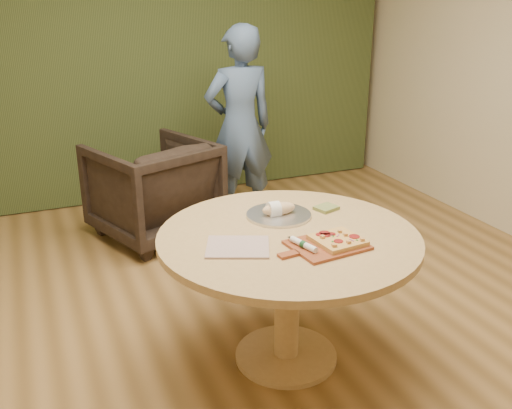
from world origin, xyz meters
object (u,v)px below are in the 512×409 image
at_px(bread_roll, 277,209).
at_px(armchair, 153,185).
at_px(cutlery_roll, 304,244).
at_px(pedestal_table, 288,259).
at_px(flatbread_pizza, 338,240).
at_px(pizza_paddle, 325,246).
at_px(serving_tray, 279,215).
at_px(person_standing, 239,127).

distance_m(bread_roll, armchair, 1.78).
bearing_deg(cutlery_roll, armchair, 81.70).
height_order(pedestal_table, flatbread_pizza, flatbread_pizza).
bearing_deg(pizza_paddle, cutlery_roll, 169.07).
bearing_deg(flatbread_pizza, bread_roll, 104.20).
distance_m(pedestal_table, serving_tray, 0.29).
bearing_deg(person_standing, flatbread_pizza, 79.27).
xyz_separation_m(serving_tray, bread_roll, (-0.01, 0.00, 0.04)).
xyz_separation_m(pedestal_table, pizza_paddle, (0.09, -0.21, 0.15)).
relative_size(bread_roll, person_standing, 0.12).
bearing_deg(serving_tray, pedestal_table, -102.83).
height_order(pedestal_table, person_standing, person_standing).
height_order(pizza_paddle, serving_tray, serving_tray).
bearing_deg(pizza_paddle, flatbread_pizza, -7.61).
height_order(serving_tray, bread_roll, bread_roll).
xyz_separation_m(flatbread_pizza, person_standing, (0.35, 2.21, 0.06)).
relative_size(pizza_paddle, serving_tray, 1.29).
distance_m(cutlery_roll, armchair, 2.20).
xyz_separation_m(serving_tray, person_standing, (0.45, 1.76, 0.08)).
distance_m(pizza_paddle, bread_roll, 0.45).
bearing_deg(pizza_paddle, bread_roll, 89.97).
bearing_deg(pedestal_table, cutlery_roll, -95.65).
distance_m(cutlery_roll, person_standing, 2.27).
relative_size(serving_tray, bread_roll, 1.84).
xyz_separation_m(bread_roll, person_standing, (0.46, 1.76, 0.04)).
height_order(pedestal_table, cutlery_roll, cutlery_roll).
bearing_deg(flatbread_pizza, pedestal_table, 126.81).
height_order(bread_roll, armchair, armchair).
distance_m(armchair, person_standing, 0.87).
xyz_separation_m(bread_roll, armchair, (-0.31, 1.72, -0.35)).
bearing_deg(pedestal_table, armchair, 97.78).
bearing_deg(person_standing, bread_roll, 73.51).
relative_size(cutlery_roll, person_standing, 0.12).
distance_m(pedestal_table, pizza_paddle, 0.28).
bearing_deg(bread_roll, pizza_paddle, -83.80).
distance_m(flatbread_pizza, armchair, 2.23).
xyz_separation_m(pedestal_table, cutlery_roll, (-0.02, -0.20, 0.17)).
xyz_separation_m(flatbread_pizza, armchair, (-0.43, 2.17, -0.34)).
bearing_deg(armchair, serving_tray, 79.71).
bearing_deg(person_standing, cutlery_roll, 74.73).
relative_size(pizza_paddle, person_standing, 0.28).
distance_m(flatbread_pizza, person_standing, 2.24).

